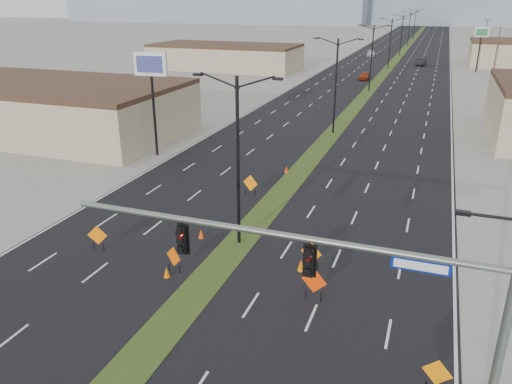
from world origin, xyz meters
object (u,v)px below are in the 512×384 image
(streetlight_6, at_px, (415,23))
(cone_1, at_px, (167,272))
(streetlight_1, at_px, (336,83))
(pole_sign_east_far, at_px, (481,36))
(car_mid, at_px, (421,62))
(pole_sign_west, at_px, (151,72))
(streetlight_0, at_px, (238,157))
(car_left, at_px, (364,76))
(streetlight_2, at_px, (372,56))
(car_far, at_px, (371,54))
(cone_0, at_px, (201,234))
(cone_3, at_px, (286,170))
(construction_sign_3, at_px, (314,282))
(streetlight_5, at_px, (409,28))
(signal_mast, at_px, (361,282))
(construction_sign_4, at_px, (311,254))
(construction_sign_0, at_px, (97,236))
(construction_sign_5, at_px, (437,374))
(construction_sign_2, at_px, (250,184))
(streetlight_4, at_px, (402,33))
(cone_2, at_px, (301,265))
(construction_sign_1, at_px, (174,258))

(streetlight_6, relative_size, cone_1, 16.89)
(streetlight_1, xyz_separation_m, pole_sign_east_far, (17.08, 57.85, 1.50))
(car_mid, height_order, pole_sign_west, pole_sign_west)
(streetlight_0, xyz_separation_m, car_left, (-2.50, 67.89, -4.71))
(streetlight_2, xyz_separation_m, streetlight_6, (0.00, 112.00, 0.00))
(streetlight_0, distance_m, car_far, 106.75)
(streetlight_2, bearing_deg, cone_1, -91.99)
(streetlight_2, relative_size, cone_0, 16.97)
(streetlight_1, height_order, cone_3, streetlight_1)
(streetlight_2, height_order, construction_sign_3, streetlight_2)
(car_mid, bearing_deg, streetlight_5, 102.19)
(cone_3, height_order, pole_sign_west, pole_sign_west)
(signal_mast, xyz_separation_m, construction_sign_4, (-3.68, 8.36, -3.83))
(construction_sign_0, distance_m, pole_sign_east_far, 93.07)
(car_left, distance_m, pole_sign_west, 55.33)
(construction_sign_5, distance_m, pole_sign_east_far, 95.19)
(streetlight_2, bearing_deg, streetlight_6, 90.00)
(streetlight_1, height_order, construction_sign_2, streetlight_1)
(streetlight_1, bearing_deg, car_mid, 84.53)
(streetlight_5, bearing_deg, construction_sign_5, -85.59)
(streetlight_4, bearing_deg, construction_sign_0, -93.65)
(car_left, relative_size, cone_3, 7.15)
(cone_2, bearing_deg, construction_sign_5, -44.61)
(streetlight_5, distance_m, construction_sign_4, 141.79)
(signal_mast, xyz_separation_m, streetlight_6, (-8.56, 178.00, 0.63))
(construction_sign_4, relative_size, cone_3, 2.83)
(streetlight_6, bearing_deg, cone_1, -90.70)
(construction_sign_3, distance_m, pole_sign_east_far, 91.27)
(construction_sign_1, height_order, cone_0, construction_sign_1)
(streetlight_6, xyz_separation_m, pole_sign_east_far, (17.08, -82.15, 1.50))
(streetlight_5, xyz_separation_m, streetlight_6, (0.00, 28.00, 0.00))
(construction_sign_3, xyz_separation_m, construction_sign_5, (5.77, -4.46, -0.16))
(construction_sign_1, xyz_separation_m, pole_sign_west, (-12.00, 18.67, 6.81))
(construction_sign_4, xyz_separation_m, cone_3, (-5.88, 15.05, -0.67))
(streetlight_2, bearing_deg, signal_mast, -82.61)
(construction_sign_2, bearing_deg, construction_sign_1, -75.78)
(car_mid, relative_size, cone_0, 8.11)
(construction_sign_5, xyz_separation_m, cone_3, (-12.50, 22.40, -0.58))
(streetlight_2, bearing_deg, car_left, 101.86)
(streetlight_2, relative_size, car_mid, 2.09)
(streetlight_6, relative_size, cone_3, 17.33)
(streetlight_6, height_order, cone_1, streetlight_6)
(streetlight_6, relative_size, pole_sign_east_far, 1.17)
(streetlight_2, bearing_deg, car_mid, 80.39)
(streetlight_1, relative_size, construction_sign_1, 6.62)
(construction_sign_2, relative_size, cone_0, 2.84)
(streetlight_2, relative_size, streetlight_6, 1.00)
(streetlight_4, height_order, pole_sign_west, streetlight_4)
(construction_sign_1, distance_m, construction_sign_5, 14.24)
(cone_3, bearing_deg, construction_sign_0, -110.41)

